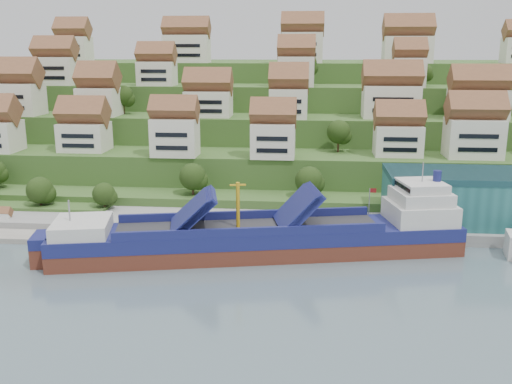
# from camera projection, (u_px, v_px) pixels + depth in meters

# --- Properties ---
(ground) EXTENTS (300.00, 300.00, 0.00)m
(ground) POSITION_uv_depth(u_px,v_px,m) (268.00, 256.00, 99.40)
(ground) COLOR slate
(ground) RESTS_ON ground
(quay) EXTENTS (180.00, 14.00, 2.20)m
(quay) POSITION_uv_depth(u_px,v_px,m) (375.00, 228.00, 111.82)
(quay) COLOR gray
(quay) RESTS_ON ground
(hillside) EXTENTS (260.00, 128.00, 31.00)m
(hillside) POSITION_uv_depth(u_px,v_px,m) (290.00, 122.00, 196.83)
(hillside) COLOR #2D4C1E
(hillside) RESTS_ON ground
(hillside_village) EXTENTS (157.65, 64.36, 29.16)m
(hillside_village) POSITION_uv_depth(u_px,v_px,m) (275.00, 92.00, 151.70)
(hillside_village) COLOR silver
(hillside_village) RESTS_ON ground
(hillside_trees) EXTENTS (145.80, 60.18, 31.08)m
(hillside_trees) POSITION_uv_depth(u_px,v_px,m) (212.00, 134.00, 137.09)
(hillside_trees) COLOR #274115
(hillside_trees) RESTS_ON ground
(flagpole) EXTENTS (1.28, 0.16, 8.00)m
(flagpole) POSITION_uv_depth(u_px,v_px,m) (370.00, 206.00, 105.76)
(flagpole) COLOR gray
(flagpole) RESTS_ON quay
(cargo_ship) EXTENTS (71.48, 25.42, 15.60)m
(cargo_ship) POSITION_uv_depth(u_px,v_px,m) (270.00, 238.00, 99.74)
(cargo_ship) COLOR #5A281B
(cargo_ship) RESTS_ON ground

